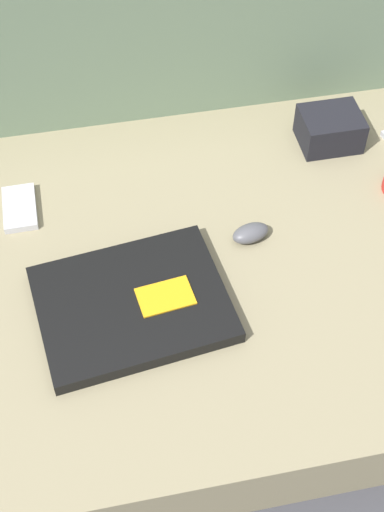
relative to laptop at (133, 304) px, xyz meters
The scene contains 7 objects.
ground_plane 0.20m from the laptop, 32.94° to the left, with size 8.00×8.00×0.00m, color #38383D.
couch_seat 0.16m from the laptop, 32.94° to the left, with size 1.16×0.79×0.13m.
couch_backrest 0.59m from the laptop, 78.63° to the left, with size 1.16×0.20×0.45m.
laptop is the anchor object (origin of this frame).
computer_mouse 0.25m from the laptop, 25.62° to the left, with size 0.08×0.05×0.03m.
phone_black 0.31m from the laptop, 123.71° to the left, with size 0.06×0.11×0.01m.
camera_pouch 0.55m from the laptop, 36.46° to the left, with size 0.12×0.10×0.07m.
Camera 1 is at (-0.15, -0.76, 1.10)m, focal length 50.00 mm.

